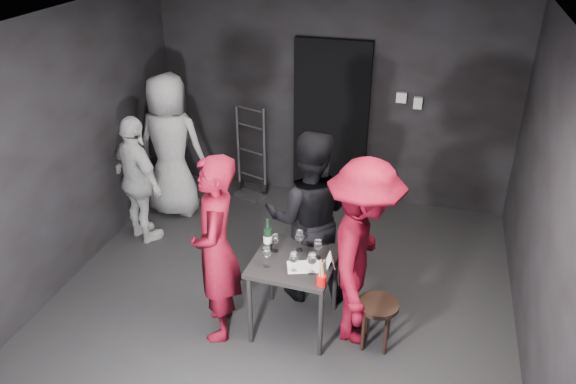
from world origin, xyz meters
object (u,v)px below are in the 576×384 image
(bystander_cream, at_px, (138,180))
(bystander_grey, at_px, (170,132))
(breadstick_cup, at_px, (322,273))
(hand_truck, at_px, (251,179))
(wine_bottle, at_px, (268,239))
(woman_black, at_px, (309,203))
(server_red, at_px, (215,234))
(tasting_table, at_px, (294,269))
(man_maroon, at_px, (363,239))
(stool, at_px, (378,311))

(bystander_cream, relative_size, bystander_grey, 0.71)
(bystander_cream, xyz_separation_m, breadstick_cup, (2.40, -1.30, 0.10))
(hand_truck, xyz_separation_m, bystander_grey, (-0.78, -0.68, 0.86))
(breadstick_cup, bearing_deg, hand_truck, 119.90)
(wine_bottle, relative_size, breadstick_cup, 1.30)
(woman_black, distance_m, bystander_grey, 2.32)
(breadstick_cup, bearing_deg, woman_black, 110.51)
(server_red, distance_m, bystander_cream, 1.92)
(tasting_table, distance_m, server_red, 0.79)
(woman_black, bearing_deg, server_red, 38.24)
(woman_black, relative_size, bystander_cream, 1.34)
(woman_black, height_order, bystander_grey, bystander_grey)
(bystander_cream, height_order, bystander_grey, bystander_grey)
(man_maroon, xyz_separation_m, breadstick_cup, (-0.28, -0.35, -0.17))
(hand_truck, xyz_separation_m, breadstick_cup, (1.54, -2.68, 0.64))
(bystander_cream, bearing_deg, tasting_table, -174.87)
(stool, distance_m, breadstick_cup, 0.71)
(server_red, xyz_separation_m, breadstick_cup, (0.96, -0.07, -0.18))
(bystander_grey, bearing_deg, man_maroon, 148.62)
(bystander_cream, xyz_separation_m, bystander_grey, (0.08, 0.70, 0.31))
(bystander_cream, bearing_deg, man_maroon, -168.68)
(server_red, height_order, woman_black, server_red)
(tasting_table, xyz_separation_m, bystander_grey, (-2.01, 1.70, 0.43))
(bystander_cream, distance_m, bystander_grey, 0.77)
(server_red, bearing_deg, bystander_cream, -148.78)
(stool, relative_size, woman_black, 0.23)
(server_red, relative_size, bystander_grey, 0.97)
(bystander_cream, bearing_deg, stool, -169.50)
(stool, xyz_separation_m, bystander_cream, (-2.86, 1.06, 0.39))
(stool, bearing_deg, bystander_grey, 147.67)
(stool, distance_m, server_red, 1.58)
(bystander_cream, bearing_deg, wine_bottle, -176.27)
(woman_black, relative_size, man_maroon, 1.00)
(hand_truck, xyz_separation_m, tasting_table, (1.23, -2.39, 0.43))
(bystander_cream, height_order, wine_bottle, bystander_cream)
(breadstick_cup, bearing_deg, stool, 27.01)
(bystander_cream, distance_m, breadstick_cup, 2.73)
(breadstick_cup, bearing_deg, bystander_grey, 139.24)
(stool, height_order, bystander_grey, bystander_grey)
(tasting_table, distance_m, man_maroon, 0.70)
(hand_truck, distance_m, man_maroon, 3.07)
(woman_black, bearing_deg, hand_truck, -68.00)
(man_maroon, height_order, bystander_cream, man_maroon)
(tasting_table, distance_m, wine_bottle, 0.36)
(hand_truck, distance_m, woman_black, 2.36)
(server_red, height_order, bystander_cream, server_red)
(tasting_table, bearing_deg, bystander_grey, 139.67)
(hand_truck, xyz_separation_m, stool, (2.00, -2.44, 0.16))
(server_red, distance_m, breadstick_cup, 0.97)
(tasting_table, xyz_separation_m, server_red, (-0.65, -0.23, 0.39))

